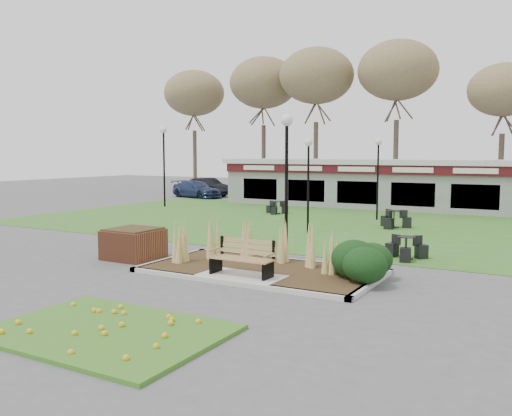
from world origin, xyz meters
The scene contains 18 objects.
ground centered at (0.00, 0.00, 0.00)m, with size 100.00×100.00×0.00m, color #515154.
lawn centered at (0.00, 12.00, 0.01)m, with size 34.00×16.00×0.02m, color #356921.
flower_bed centered at (0.00, -4.60, 0.07)m, with size 4.20×3.00×0.16m.
planting_bed centered at (1.27, 1.35, 0.37)m, with size 6.75×3.40×1.27m.
park_bench centered at (0.00, 0.25, 0.59)m, with size 1.70×0.66×0.93m.
brick_planter centered at (-4.40, 1.00, 0.48)m, with size 1.50×1.50×0.95m.
food_pavilion centered at (0.00, 19.96, 1.48)m, with size 24.60×3.40×2.90m.
tree_backdrop centered at (0.00, 28.00, 8.36)m, with size 47.24×5.24×10.36m.
lamp_post_near_right centered at (-0.22, 3.20, 3.23)m, with size 0.37×0.37×4.43m.
lamp_post_mid_left centered at (-1.89, 8.61, 2.81)m, with size 0.32×0.32×3.85m.
lamp_post_mid_right centered at (-0.70, 14.26, 2.90)m, with size 0.33×0.33×3.97m.
lamp_post_far_left centered at (-14.00, 14.41, 3.54)m, with size 0.40×0.40×4.86m.
bistro_set_a centered at (-6.23, 14.24, 0.24)m, with size 1.21×1.19×0.66m.
bistro_set_b centered at (0.79, 11.81, 0.27)m, with size 1.42×1.31×0.76m.
bistro_set_c centered at (3.01, 5.00, 0.25)m, with size 1.29×1.24×0.70m.
car_silver centered at (-11.53, 24.04, 0.63)m, with size 1.50×3.72×1.27m, color #B2B2B7.
car_black centered at (-16.47, 22.64, 0.69)m, with size 1.46×4.19×1.38m, color black.
car_blue centered at (-16.32, 21.00, 0.62)m, with size 1.74×4.28×1.24m, color navy.
Camera 1 is at (7.03, -11.58, 3.26)m, focal length 38.00 mm.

